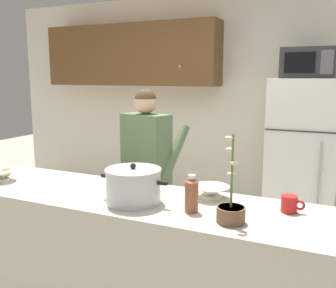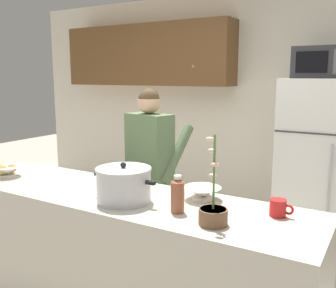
{
  "view_description": "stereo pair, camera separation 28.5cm",
  "coord_description": "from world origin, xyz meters",
  "px_view_note": "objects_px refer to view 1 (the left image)",
  "views": [
    {
      "loc": [
        1.18,
        -2.0,
        1.67
      ],
      "look_at": [
        0.0,
        0.55,
        1.17
      ],
      "focal_mm": 40.64,
      "sensor_mm": 36.0,
      "label": 1
    },
    {
      "loc": [
        1.43,
        -1.87,
        1.67
      ],
      "look_at": [
        0.0,
        0.55,
        1.17
      ],
      "focal_mm": 40.64,
      "sensor_mm": 36.0,
      "label": 2
    }
  ],
  "objects_px": {
    "coffee_mug": "(290,204)",
    "empty_bowl": "(211,191)",
    "microwave": "(308,63)",
    "person_near_pot": "(147,162)",
    "bottle_near_edge": "(192,194)",
    "potted_orchid": "(231,210)",
    "cooking_pot": "(133,186)",
    "refrigerator": "(302,164)",
    "bread_bowl": "(0,174)"
  },
  "relations": [
    {
      "from": "bread_bowl",
      "to": "potted_orchid",
      "type": "relative_size",
      "value": 0.46
    },
    {
      "from": "bread_bowl",
      "to": "potted_orchid",
      "type": "distance_m",
      "value": 1.73
    },
    {
      "from": "coffee_mug",
      "to": "bottle_near_edge",
      "type": "xyz_separation_m",
      "value": [
        -0.5,
        -0.23,
        0.06
      ]
    },
    {
      "from": "coffee_mug",
      "to": "person_near_pot",
      "type": "bearing_deg",
      "value": 154.48
    },
    {
      "from": "microwave",
      "to": "person_near_pot",
      "type": "xyz_separation_m",
      "value": [
        -1.12,
        -1.12,
        -0.82
      ]
    },
    {
      "from": "cooking_pot",
      "to": "bread_bowl",
      "type": "distance_m",
      "value": 1.11
    },
    {
      "from": "bread_bowl",
      "to": "cooking_pot",
      "type": "bearing_deg",
      "value": -0.18
    },
    {
      "from": "bottle_near_edge",
      "to": "potted_orchid",
      "type": "relative_size",
      "value": 0.46
    },
    {
      "from": "microwave",
      "to": "person_near_pot",
      "type": "height_order",
      "value": "microwave"
    },
    {
      "from": "microwave",
      "to": "coffee_mug",
      "type": "relative_size",
      "value": 3.66
    },
    {
      "from": "potted_orchid",
      "to": "bottle_near_edge",
      "type": "bearing_deg",
      "value": 165.85
    },
    {
      "from": "coffee_mug",
      "to": "potted_orchid",
      "type": "relative_size",
      "value": 0.28
    },
    {
      "from": "microwave",
      "to": "potted_orchid",
      "type": "xyz_separation_m",
      "value": [
        -0.17,
        -1.98,
        -0.81
      ]
    },
    {
      "from": "cooking_pot",
      "to": "coffee_mug",
      "type": "distance_m",
      "value": 0.91
    },
    {
      "from": "bottle_near_edge",
      "to": "potted_orchid",
      "type": "distance_m",
      "value": 0.25
    },
    {
      "from": "refrigerator",
      "to": "microwave",
      "type": "distance_m",
      "value": 0.97
    },
    {
      "from": "refrigerator",
      "to": "bread_bowl",
      "type": "relative_size",
      "value": 7.61
    },
    {
      "from": "bread_bowl",
      "to": "bottle_near_edge",
      "type": "bearing_deg",
      "value": -0.2
    },
    {
      "from": "bread_bowl",
      "to": "empty_bowl",
      "type": "distance_m",
      "value": 1.53
    },
    {
      "from": "bread_bowl",
      "to": "potted_orchid",
      "type": "xyz_separation_m",
      "value": [
        1.73,
        -0.07,
        0.01
      ]
    },
    {
      "from": "person_near_pot",
      "to": "cooking_pot",
      "type": "distance_m",
      "value": 0.87
    },
    {
      "from": "bread_bowl",
      "to": "refrigerator",
      "type": "bearing_deg",
      "value": 45.63
    },
    {
      "from": "refrigerator",
      "to": "bottle_near_edge",
      "type": "height_order",
      "value": "refrigerator"
    },
    {
      "from": "coffee_mug",
      "to": "empty_bowl",
      "type": "relative_size",
      "value": 0.56
    },
    {
      "from": "microwave",
      "to": "bread_bowl",
      "type": "xyz_separation_m",
      "value": [
        -1.9,
        -1.92,
        -0.82
      ]
    },
    {
      "from": "microwave",
      "to": "coffee_mug",
      "type": "bearing_deg",
      "value": -86.85
    },
    {
      "from": "bread_bowl",
      "to": "potted_orchid",
      "type": "bearing_deg",
      "value": -2.19
    },
    {
      "from": "refrigerator",
      "to": "person_near_pot",
      "type": "height_order",
      "value": "refrigerator"
    },
    {
      "from": "refrigerator",
      "to": "cooking_pot",
      "type": "xyz_separation_m",
      "value": [
        -0.78,
        -1.94,
        0.2
      ]
    },
    {
      "from": "person_near_pot",
      "to": "empty_bowl",
      "type": "xyz_separation_m",
      "value": [
        0.73,
        -0.53,
        -0.01
      ]
    },
    {
      "from": "microwave",
      "to": "bottle_near_edge",
      "type": "distance_m",
      "value": 2.11
    },
    {
      "from": "refrigerator",
      "to": "coffee_mug",
      "type": "relative_size",
      "value": 12.61
    },
    {
      "from": "refrigerator",
      "to": "bottle_near_edge",
      "type": "bearing_deg",
      "value": -101.87
    },
    {
      "from": "empty_bowl",
      "to": "potted_orchid",
      "type": "xyz_separation_m",
      "value": [
        0.22,
        -0.33,
        0.02
      ]
    },
    {
      "from": "person_near_pot",
      "to": "refrigerator",
      "type": "bearing_deg",
      "value": 45.51
    },
    {
      "from": "cooking_pot",
      "to": "bottle_near_edge",
      "type": "relative_size",
      "value": 2.09
    },
    {
      "from": "refrigerator",
      "to": "cooking_pot",
      "type": "relative_size",
      "value": 3.69
    },
    {
      "from": "person_near_pot",
      "to": "coffee_mug",
      "type": "relative_size",
      "value": 12.02
    },
    {
      "from": "cooking_pot",
      "to": "potted_orchid",
      "type": "xyz_separation_m",
      "value": [
        0.62,
        -0.06,
        -0.04
      ]
    },
    {
      "from": "potted_orchid",
      "to": "microwave",
      "type": "bearing_deg",
      "value": 85.22
    },
    {
      "from": "microwave",
      "to": "empty_bowl",
      "type": "relative_size",
      "value": 2.06
    },
    {
      "from": "bottle_near_edge",
      "to": "person_near_pot",
      "type": "bearing_deg",
      "value": 131.39
    },
    {
      "from": "bottle_near_edge",
      "to": "potted_orchid",
      "type": "height_order",
      "value": "potted_orchid"
    },
    {
      "from": "microwave",
      "to": "empty_bowl",
      "type": "height_order",
      "value": "microwave"
    },
    {
      "from": "person_near_pot",
      "to": "bread_bowl",
      "type": "distance_m",
      "value": 1.12
    },
    {
      "from": "potted_orchid",
      "to": "empty_bowl",
      "type": "bearing_deg",
      "value": 123.34
    },
    {
      "from": "person_near_pot",
      "to": "bottle_near_edge",
      "type": "bearing_deg",
      "value": -48.61
    },
    {
      "from": "person_near_pot",
      "to": "coffee_mug",
      "type": "height_order",
      "value": "person_near_pot"
    },
    {
      "from": "refrigerator",
      "to": "microwave",
      "type": "bearing_deg",
      "value": -89.93
    },
    {
      "from": "coffee_mug",
      "to": "empty_bowl",
      "type": "height_order",
      "value": "coffee_mug"
    }
  ]
}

